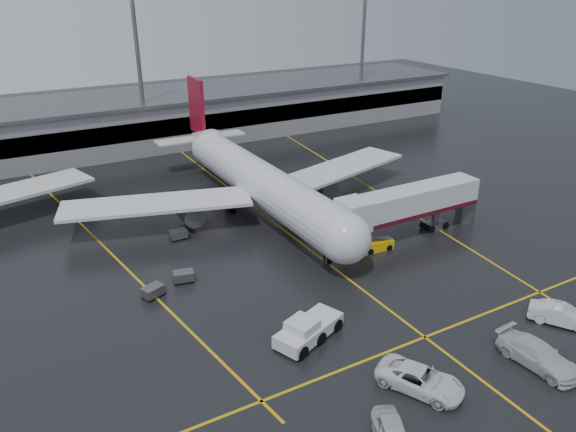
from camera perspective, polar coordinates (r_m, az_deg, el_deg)
ground at (r=64.05m, az=0.68°, el=-2.30°), size 220.00×220.00×0.00m
apron_line_centre at (r=64.04m, az=0.68°, el=-2.29°), size 0.25×90.00×0.02m
apron_line_stop at (r=48.96m, az=14.01°, el=-12.08°), size 60.00×0.25×0.02m
apron_line_left at (r=66.60m, az=-18.92°, el=-2.60°), size 9.99×69.35×0.02m
apron_line_right at (r=81.02m, az=8.17°, el=3.18°), size 7.57×69.64×0.02m
terminal at (r=104.61m, az=-12.82°, el=9.99°), size 122.00×19.00×8.60m
light_mast_mid at (r=95.79m, az=-15.20°, el=14.74°), size 3.00×1.20×25.45m
light_mast_right at (r=115.60m, az=7.72°, el=16.73°), size 3.00×1.20×25.45m
main_airliner at (r=70.30m, az=-3.29°, el=3.81°), size 48.80×45.60×14.10m
jet_bridge at (r=64.54m, az=12.57°, el=1.14°), size 19.90×3.40×6.05m
pushback_tractor at (r=46.81m, az=2.03°, el=-11.75°), size 7.02×4.80×2.33m
belt_loader at (r=61.96m, az=9.16°, el=-2.98°), size 3.79×2.05×2.31m
service_van_a at (r=43.13m, az=13.55°, el=-16.13°), size 5.60×7.08×1.79m
service_van_b at (r=48.24m, az=24.48°, el=-12.97°), size 3.13×6.75×1.91m
service_van_c at (r=54.20m, az=26.54°, el=-9.18°), size 4.55×5.63×1.80m
baggage_cart_a at (r=55.96m, az=-10.78°, el=-6.13°), size 2.23×1.70×1.12m
baggage_cart_b at (r=54.11m, az=-13.83°, el=-7.55°), size 2.34×1.95×1.12m
baggage_cart_c at (r=64.81m, az=-11.31°, el=-1.85°), size 2.01×1.31×1.12m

